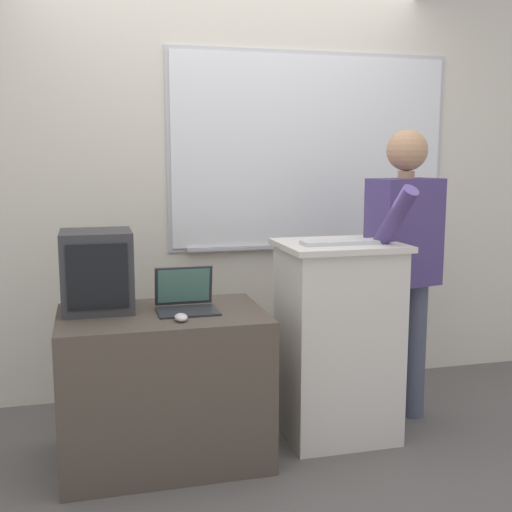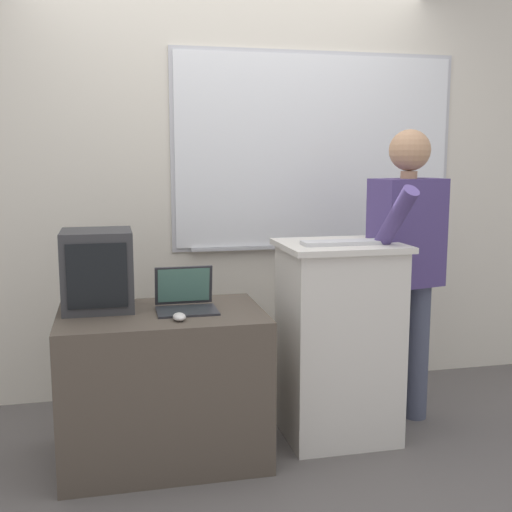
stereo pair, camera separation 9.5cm
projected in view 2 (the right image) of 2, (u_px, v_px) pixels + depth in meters
The scene contains 9 objects.
ground_plane at pixel (276, 471), 3.09m from camera, with size 30.00×30.00×0.00m, color #5B5654.
back_wall at pixel (231, 162), 4.05m from camera, with size 6.40×0.17×2.93m.
lectern_podium at pixel (338, 340), 3.42m from camera, with size 0.62×0.54×1.06m.
side_desk at pixel (163, 385), 3.19m from camera, with size 1.00×0.66×0.75m.
person_presenter at pixel (406, 258), 3.53m from camera, with size 0.56×0.59×1.64m.
laptop at pixel (185, 296), 3.19m from camera, with size 0.30×0.26×0.21m.
wireless_keyboard at pixel (342, 243), 3.27m from camera, with size 0.42×0.12×0.02m.
computer_mouse_by_laptop at pixel (179, 317), 2.97m from camera, with size 0.06×0.10×0.03m.
crt_monitor at pixel (98, 270), 3.17m from camera, with size 0.34×0.35×0.39m.
Camera 2 is at (-0.74, -2.79, 1.50)m, focal length 45.00 mm.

